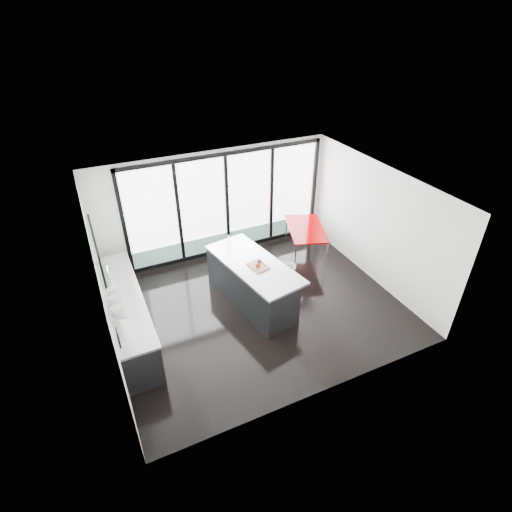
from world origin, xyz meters
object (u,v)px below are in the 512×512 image
bar_stool_far (288,277)px  bar_stool_near (288,287)px  red_table (305,242)px  island (251,283)px

bar_stool_far → bar_stool_near: bearing=-127.7°
bar_stool_far → red_table: 1.53m
bar_stool_near → bar_stool_far: size_ratio=1.02×
island → red_table: 2.37m
bar_stool_near → bar_stool_far: bar_stool_near is taller
red_table → bar_stool_far: bearing=-135.7°
bar_stool_near → bar_stool_far: (0.19, 0.35, -0.01)m
island → red_table: (2.07, 1.14, -0.10)m
bar_stool_near → island: bearing=171.8°
bar_stool_far → red_table: bearing=35.3°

